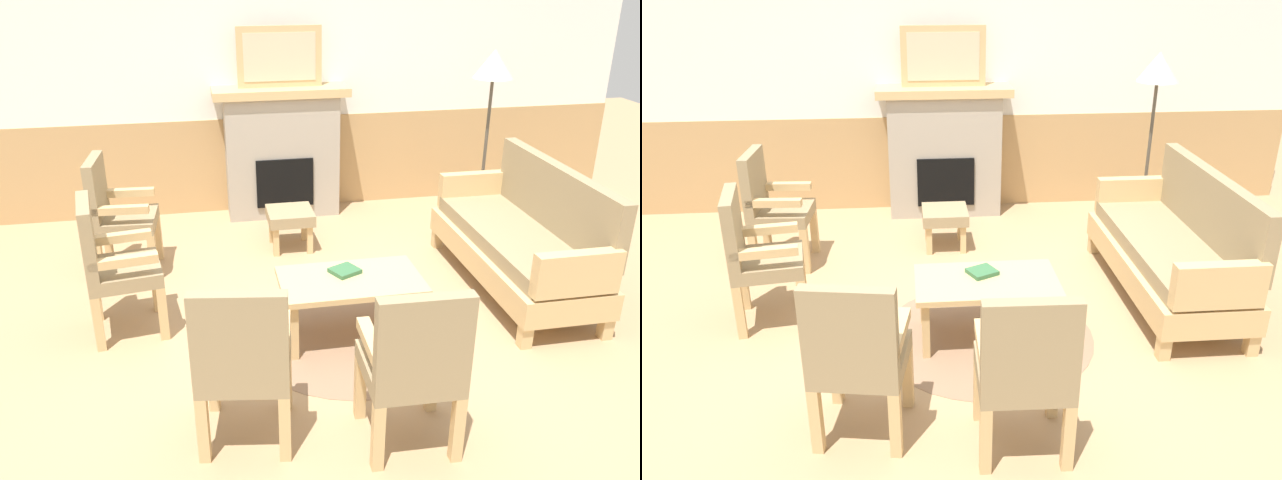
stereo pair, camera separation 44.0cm
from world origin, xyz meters
TOP-DOWN VIEW (x-y plane):
  - ground_plane at (0.00, 0.00)m, footprint 14.00×14.00m
  - wall_back at (0.00, 2.60)m, footprint 7.20×0.14m
  - fireplace at (0.00, 2.35)m, footprint 1.30×0.44m
  - framed_picture at (0.00, 2.35)m, footprint 0.80×0.04m
  - couch at (1.60, 0.40)m, footprint 0.70×1.80m
  - coffee_table at (0.13, -0.07)m, footprint 0.96×0.56m
  - round_rug at (0.13, -0.07)m, footprint 1.49×1.49m
  - book_on_table at (0.11, 0.02)m, footprint 0.23×0.23m
  - footstool at (-0.05, 1.47)m, footprint 0.40×0.40m
  - armchair_near_fireplace at (-1.44, 0.29)m, footprint 0.55×0.55m
  - armchair_by_window_left at (-1.50, 1.27)m, footprint 0.51×0.51m
  - armchair_front_left at (0.18, -1.22)m, footprint 0.50×0.50m
  - armchair_front_center at (-0.67, -1.02)m, footprint 0.55×0.55m
  - floor_lamp_by_couch at (1.80, 1.60)m, footprint 0.36×0.36m

SIDE VIEW (x-z plane):
  - ground_plane at x=0.00m, z-range 0.00..0.00m
  - round_rug at x=0.13m, z-range 0.00..0.01m
  - footstool at x=-0.05m, z-range 0.10..0.46m
  - coffee_table at x=0.13m, z-range 0.17..0.61m
  - couch at x=1.60m, z-range -0.09..0.89m
  - book_on_table at x=0.11m, z-range 0.44..0.47m
  - armchair_near_fireplace at x=-1.44m, z-range 0.05..1.03m
  - armchair_by_window_left at x=-1.50m, z-range 0.05..1.03m
  - armchair_front_left at x=0.18m, z-range 0.05..1.03m
  - armchair_front_center at x=-0.67m, z-range 0.05..1.03m
  - fireplace at x=0.00m, z-range 0.01..1.29m
  - wall_back at x=0.00m, z-range -0.04..2.66m
  - floor_lamp_by_couch at x=1.80m, z-range 0.61..2.29m
  - framed_picture at x=0.00m, z-range 1.28..1.84m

